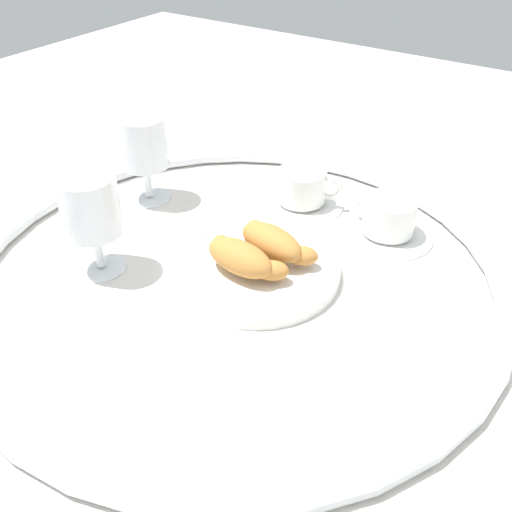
{
  "coord_description": "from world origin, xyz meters",
  "views": [
    {
      "loc": [
        0.37,
        -0.5,
        0.47
      ],
      "look_at": [
        0.02,
        0.02,
        0.03
      ],
      "focal_mm": 40.54,
      "sensor_mm": 36.0,
      "label": 1
    }
  ],
  "objects_px": {
    "coffee_cup_near": "(388,220)",
    "coffee_cup_far": "(302,191)",
    "croissant_large": "(242,258)",
    "juice_glass_left": "(91,210)",
    "croissant_small": "(273,242)",
    "juice_glass_right": "(143,145)",
    "pastry_plate": "(256,268)",
    "sugar_packet": "(407,354)"
  },
  "relations": [
    {
      "from": "pastry_plate",
      "to": "coffee_cup_near",
      "type": "distance_m",
      "value": 0.22
    },
    {
      "from": "pastry_plate",
      "to": "croissant_small",
      "type": "relative_size",
      "value": 1.68
    },
    {
      "from": "pastry_plate",
      "to": "croissant_small",
      "type": "distance_m",
      "value": 0.04
    },
    {
      "from": "pastry_plate",
      "to": "juice_glass_right",
      "type": "relative_size",
      "value": 1.62
    },
    {
      "from": "croissant_large",
      "to": "juice_glass_left",
      "type": "height_order",
      "value": "juice_glass_left"
    },
    {
      "from": "sugar_packet",
      "to": "coffee_cup_near",
      "type": "bearing_deg",
      "value": 93.54
    },
    {
      "from": "pastry_plate",
      "to": "coffee_cup_far",
      "type": "relative_size",
      "value": 1.67
    },
    {
      "from": "croissant_large",
      "to": "croissant_small",
      "type": "bearing_deg",
      "value": 74.72
    },
    {
      "from": "coffee_cup_far",
      "to": "sugar_packet",
      "type": "xyz_separation_m",
      "value": [
        0.27,
        -0.23,
        -0.02
      ]
    },
    {
      "from": "croissant_small",
      "to": "juice_glass_left",
      "type": "distance_m",
      "value": 0.24
    },
    {
      "from": "pastry_plate",
      "to": "coffee_cup_far",
      "type": "bearing_deg",
      "value": 102.16
    },
    {
      "from": "coffee_cup_far",
      "to": "juice_glass_left",
      "type": "bearing_deg",
      "value": -115.06
    },
    {
      "from": "croissant_small",
      "to": "coffee_cup_far",
      "type": "height_order",
      "value": "same"
    },
    {
      "from": "coffee_cup_far",
      "to": "juice_glass_right",
      "type": "distance_m",
      "value": 0.26
    },
    {
      "from": "croissant_large",
      "to": "croissant_small",
      "type": "distance_m",
      "value": 0.06
    },
    {
      "from": "pastry_plate",
      "to": "sugar_packet",
      "type": "xyz_separation_m",
      "value": [
        0.23,
        -0.03,
        -0.01
      ]
    },
    {
      "from": "croissant_large",
      "to": "juice_glass_right",
      "type": "relative_size",
      "value": 0.98
    },
    {
      "from": "sugar_packet",
      "to": "juice_glass_left",
      "type": "bearing_deg",
      "value": 164.91
    },
    {
      "from": "croissant_small",
      "to": "juice_glass_right",
      "type": "bearing_deg",
      "value": 170.6
    },
    {
      "from": "coffee_cup_near",
      "to": "sugar_packet",
      "type": "relative_size",
      "value": 2.72
    },
    {
      "from": "croissant_large",
      "to": "juice_glass_left",
      "type": "bearing_deg",
      "value": -154.65
    },
    {
      "from": "coffee_cup_far",
      "to": "juice_glass_left",
      "type": "distance_m",
      "value": 0.34
    },
    {
      "from": "croissant_small",
      "to": "coffee_cup_far",
      "type": "relative_size",
      "value": 0.99
    },
    {
      "from": "juice_glass_left",
      "to": "sugar_packet",
      "type": "xyz_separation_m",
      "value": [
        0.41,
        0.07,
        -0.09
      ]
    },
    {
      "from": "juice_glass_left",
      "to": "coffee_cup_far",
      "type": "bearing_deg",
      "value": 64.94
    },
    {
      "from": "croissant_large",
      "to": "juice_glass_right",
      "type": "xyz_separation_m",
      "value": [
        -0.25,
        0.1,
        0.06
      ]
    },
    {
      "from": "coffee_cup_near",
      "to": "sugar_packet",
      "type": "bearing_deg",
      "value": -61.15
    },
    {
      "from": "croissant_small",
      "to": "sugar_packet",
      "type": "xyz_separation_m",
      "value": [
        0.22,
        -0.06,
        -0.03
      ]
    },
    {
      "from": "croissant_large",
      "to": "juice_glass_left",
      "type": "relative_size",
      "value": 0.98
    },
    {
      "from": "coffee_cup_far",
      "to": "sugar_packet",
      "type": "distance_m",
      "value": 0.35
    },
    {
      "from": "croissant_large",
      "to": "coffee_cup_near",
      "type": "xyz_separation_m",
      "value": [
        0.11,
        0.21,
        -0.01
      ]
    },
    {
      "from": "sugar_packet",
      "to": "pastry_plate",
      "type": "bearing_deg",
      "value": 146.51
    },
    {
      "from": "croissant_large",
      "to": "pastry_plate",
      "type": "bearing_deg",
      "value": 73.78
    },
    {
      "from": "coffee_cup_near",
      "to": "coffee_cup_far",
      "type": "bearing_deg",
      "value": 177.15
    },
    {
      "from": "croissant_small",
      "to": "juice_glass_left",
      "type": "height_order",
      "value": "juice_glass_left"
    },
    {
      "from": "coffee_cup_near",
      "to": "sugar_packet",
      "type": "height_order",
      "value": "coffee_cup_near"
    },
    {
      "from": "juice_glass_left",
      "to": "sugar_packet",
      "type": "height_order",
      "value": "juice_glass_left"
    },
    {
      "from": "pastry_plate",
      "to": "juice_glass_left",
      "type": "xyz_separation_m",
      "value": [
        -0.18,
        -0.11,
        0.08
      ]
    },
    {
      "from": "coffee_cup_near",
      "to": "sugar_packet",
      "type": "xyz_separation_m",
      "value": [
        0.12,
        -0.22,
        -0.02
      ]
    },
    {
      "from": "coffee_cup_near",
      "to": "coffee_cup_far",
      "type": "height_order",
      "value": "same"
    },
    {
      "from": "croissant_large",
      "to": "sugar_packet",
      "type": "relative_size",
      "value": 2.73
    },
    {
      "from": "pastry_plate",
      "to": "croissant_small",
      "type": "height_order",
      "value": "croissant_small"
    }
  ]
}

